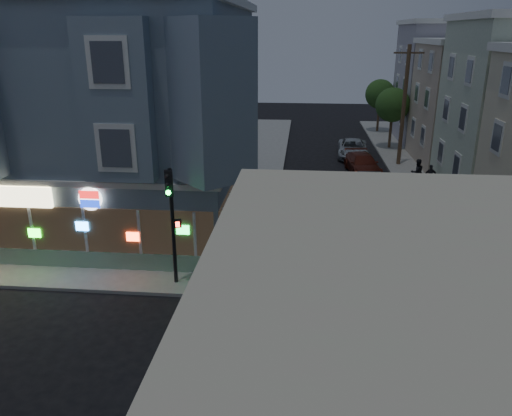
# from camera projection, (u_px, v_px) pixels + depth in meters

# --- Properties ---
(ground) EXTENTS (120.00, 120.00, 0.00)m
(ground) POSITION_uv_depth(u_px,v_px,m) (175.00, 325.00, 18.02)
(ground) COLOR black
(ground) RESTS_ON ground
(sidewalk_nw) EXTENTS (33.00, 42.00, 0.15)m
(sidewalk_nw) POSITION_uv_depth(u_px,v_px,m) (82.00, 160.00, 40.78)
(sidewalk_nw) COLOR gray
(sidewalk_nw) RESTS_ON ground
(corner_building) EXTENTS (14.60, 14.60, 11.40)m
(corner_building) POSITION_uv_depth(u_px,v_px,m) (110.00, 114.00, 26.92)
(corner_building) COLOR slate
(corner_building) RESTS_ON sidewalk_nw
(row_house_c) EXTENTS (12.00, 8.60, 9.00)m
(row_house_c) POSITION_uv_depth(u_px,v_px,m) (501.00, 106.00, 38.20)
(row_house_c) COLOR tan
(row_house_c) RESTS_ON sidewalk_ne
(row_house_d) EXTENTS (12.00, 8.60, 10.50)m
(row_house_d) POSITION_uv_depth(u_px,v_px,m) (467.00, 84.00, 46.39)
(row_house_d) COLOR gray
(row_house_d) RESTS_ON sidewalk_ne
(utility_pole) EXTENTS (2.20, 0.30, 9.00)m
(utility_pole) POSITION_uv_depth(u_px,v_px,m) (404.00, 104.00, 37.87)
(utility_pole) COLOR #4C3826
(utility_pole) RESTS_ON sidewalk_ne
(street_tree_near) EXTENTS (3.00, 3.00, 5.30)m
(street_tree_near) POSITION_uv_depth(u_px,v_px,m) (393.00, 105.00, 43.77)
(street_tree_near) COLOR #4C3826
(street_tree_near) RESTS_ON sidewalk_ne
(street_tree_far) EXTENTS (3.00, 3.00, 5.30)m
(street_tree_far) POSITION_uv_depth(u_px,v_px,m) (380.00, 94.00, 51.28)
(street_tree_far) COLOR #4C3826
(street_tree_far) RESTS_ON sidewalk_ne
(running_child) EXTENTS (0.60, 0.45, 1.48)m
(running_child) POSITION_uv_depth(u_px,v_px,m) (334.00, 322.00, 16.86)
(running_child) COLOR #ECD079
(running_child) RESTS_ON ground
(pedestrian_a) EXTENTS (1.02, 0.88, 1.82)m
(pedestrian_a) POSITION_uv_depth(u_px,v_px,m) (417.00, 172.00, 33.63)
(pedestrian_a) COLOR black
(pedestrian_a) RESTS_ON sidewalk_ne
(pedestrian_b) EXTENTS (0.92, 0.45, 1.52)m
(pedestrian_b) POSITION_uv_depth(u_px,v_px,m) (430.00, 176.00, 33.34)
(pedestrian_b) COLOR black
(pedestrian_b) RESTS_ON sidewalk_ne
(parked_car_a) EXTENTS (1.93, 4.46, 1.50)m
(parked_car_a) POSITION_uv_depth(u_px,v_px,m) (409.00, 215.00, 26.66)
(parked_car_a) COLOR #AAACB2
(parked_car_a) RESTS_ON ground
(parked_car_b) EXTENTS (1.64, 4.24, 1.38)m
(parked_car_b) POSITION_uv_depth(u_px,v_px,m) (371.00, 185.00, 32.16)
(parked_car_b) COLOR #343739
(parked_car_b) RESTS_ON ground
(parked_car_c) EXTENTS (2.71, 5.27, 1.46)m
(parked_car_c) POSITION_uv_depth(u_px,v_px,m) (363.00, 164.00, 37.02)
(parked_car_c) COLOR maroon
(parked_car_c) RESTS_ON ground
(parked_car_d) EXTENTS (2.75, 5.40, 1.46)m
(parked_car_d) POSITION_uv_depth(u_px,v_px,m) (353.00, 149.00, 41.92)
(parked_car_d) COLOR #B0B7BC
(parked_car_d) RESTS_ON ground
(traffic_signal) EXTENTS (0.61, 0.55, 4.89)m
(traffic_signal) POSITION_uv_depth(u_px,v_px,m) (171.00, 208.00, 19.62)
(traffic_signal) COLOR black
(traffic_signal) RESTS_ON sidewalk_nw
(fire_hydrant) EXTENTS (0.51, 0.29, 0.88)m
(fire_hydrant) POSITION_uv_depth(u_px,v_px,m) (418.00, 200.00, 29.49)
(fire_hydrant) COLOR silver
(fire_hydrant) RESTS_ON sidewalk_ne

